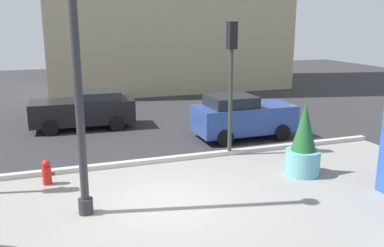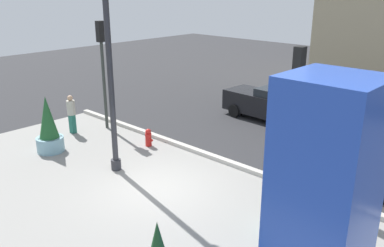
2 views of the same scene
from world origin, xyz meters
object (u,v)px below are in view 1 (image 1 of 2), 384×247
(lamp_post, at_px, (77,69))
(car_passing_lane, at_px, (85,110))
(potted_plant_by_pillar, at_px, (303,145))
(car_curb_east, at_px, (242,116))
(traffic_light_corner, at_px, (231,67))
(fire_hydrant, at_px, (47,172))

(lamp_post, height_order, car_passing_lane, lamp_post)
(potted_plant_by_pillar, height_order, car_curb_east, potted_plant_by_pillar)
(car_passing_lane, bearing_deg, traffic_light_corner, -51.42)
(potted_plant_by_pillar, distance_m, car_passing_lane, 9.98)
(potted_plant_by_pillar, bearing_deg, traffic_light_corner, 117.95)
(car_passing_lane, bearing_deg, potted_plant_by_pillar, -54.44)
(traffic_light_corner, bearing_deg, lamp_post, -149.45)
(lamp_post, height_order, car_curb_east, lamp_post)
(traffic_light_corner, distance_m, car_curb_east, 3.31)
(lamp_post, xyz_separation_m, potted_plant_by_pillar, (6.59, 0.59, -2.63))
(traffic_light_corner, xyz_separation_m, car_curb_east, (1.43, 1.97, -2.24))
(lamp_post, bearing_deg, car_curb_east, 37.16)
(traffic_light_corner, height_order, car_curb_east, traffic_light_corner)
(potted_plant_by_pillar, height_order, fire_hydrant, potted_plant_by_pillar)
(fire_hydrant, height_order, traffic_light_corner, traffic_light_corner)
(potted_plant_by_pillar, distance_m, traffic_light_corner, 3.59)
(car_curb_east, bearing_deg, traffic_light_corner, -126.07)
(potted_plant_by_pillar, bearing_deg, lamp_post, -174.90)
(lamp_post, distance_m, fire_hydrant, 4.05)
(traffic_light_corner, relative_size, car_curb_east, 1.15)
(traffic_light_corner, bearing_deg, car_curb_east, 53.93)
(traffic_light_corner, relative_size, car_passing_lane, 1.03)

